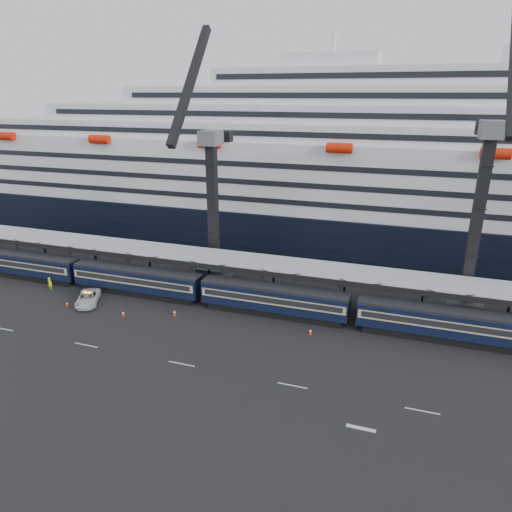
# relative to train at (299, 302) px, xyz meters

# --- Properties ---
(ground) EXTENTS (260.00, 260.00, 0.00)m
(ground) POSITION_rel_train_xyz_m (4.65, -10.00, -2.20)
(ground) COLOR black
(ground) RESTS_ON ground
(lane_markings) EXTENTS (111.00, 4.27, 0.02)m
(lane_markings) POSITION_rel_train_xyz_m (12.80, -15.23, -2.19)
(lane_markings) COLOR beige
(lane_markings) RESTS_ON ground
(train) EXTENTS (133.05, 3.00, 4.05)m
(train) POSITION_rel_train_xyz_m (0.00, 0.00, 0.00)
(train) COLOR black
(train) RESTS_ON ground
(canopy) EXTENTS (130.00, 6.25, 5.53)m
(canopy) POSITION_rel_train_xyz_m (4.65, 4.00, 3.05)
(canopy) COLOR #93969B
(canopy) RESTS_ON ground
(cruise_ship) EXTENTS (214.09, 28.84, 34.00)m
(cruise_ship) POSITION_rel_train_xyz_m (3.57, 35.99, 10.14)
(cruise_ship) COLOR black
(cruise_ship) RESTS_ON ground
(crane_dark_near) EXTENTS (4.50, 17.75, 35.08)m
(crane_dark_near) POSITION_rel_train_xyz_m (-15.35, 8.59, 9.73)
(crane_dark_near) COLOR #52555A
(crane_dark_near) RESTS_ON ground
(crane_dark_mid) EXTENTS (4.50, 18.24, 39.64)m
(crane_dark_mid) POSITION_rel_train_xyz_m (19.65, 7.59, 11.16)
(crane_dark_mid) COLOR #52555A
(crane_dark_mid) RESTS_ON ground
(pickup_truck) EXTENTS (4.87, 6.25, 1.58)m
(pickup_truck) POSITION_rel_train_xyz_m (-28.09, -4.79, -1.41)
(pickup_truck) COLOR silver
(pickup_truck) RESTS_ON ground
(worker) EXTENTS (0.69, 0.48, 1.82)m
(worker) POSITION_rel_train_xyz_m (-36.38, -2.50, -1.29)
(worker) COLOR #CDFF0D
(worker) RESTS_ON ground
(traffic_cone_a) EXTENTS (0.37, 0.37, 0.73)m
(traffic_cone_a) POSITION_rel_train_xyz_m (-30.24, -6.39, -1.84)
(traffic_cone_a) COLOR red
(traffic_cone_a) RESTS_ON ground
(traffic_cone_b) EXTENTS (0.42, 0.42, 0.84)m
(traffic_cone_b) POSITION_rel_train_xyz_m (-15.34, -4.26, -1.79)
(traffic_cone_b) COLOR red
(traffic_cone_b) RESTS_ON ground
(traffic_cone_c) EXTENTS (0.39, 0.39, 0.77)m
(traffic_cone_c) POSITION_rel_train_xyz_m (-21.51, -6.44, -1.82)
(traffic_cone_c) COLOR red
(traffic_cone_c) RESTS_ON ground
(traffic_cone_d) EXTENTS (0.39, 0.39, 0.77)m
(traffic_cone_d) POSITION_rel_train_xyz_m (2.20, -3.55, -1.82)
(traffic_cone_d) COLOR red
(traffic_cone_d) RESTS_ON ground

